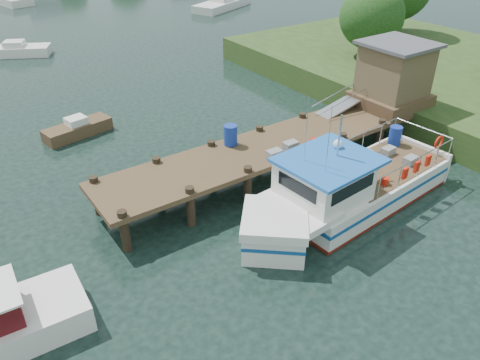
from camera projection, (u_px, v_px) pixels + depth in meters
ground_plane at (239, 184)px, 19.41m from camera, size 160.00×160.00×0.00m
dock at (355, 100)px, 21.43m from camera, size 16.60×3.00×4.78m
lobster_boat at (344, 191)px, 17.34m from camera, size 10.33×3.66×4.90m
moored_rowboat at (78, 129)px, 23.16m from camera, size 3.46×1.70×0.96m
moored_b at (16, 50)px, 34.69m from camera, size 5.10×3.76×1.08m
moored_c at (222, 4)px, 49.07m from camera, size 7.91×5.42×1.19m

